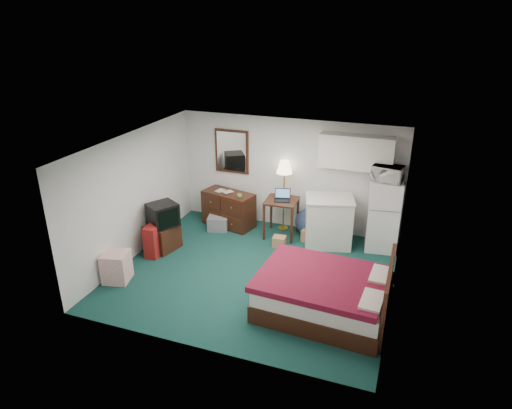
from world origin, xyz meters
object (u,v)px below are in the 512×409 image
at_px(fridge, 383,215).
at_px(tv_stand, 163,237).
at_px(dresser, 229,209).
at_px(desk, 281,218).
at_px(kitchen_counter, 328,222).
at_px(suitcase, 154,241).
at_px(bed, 324,294).
at_px(floor_lamp, 284,196).

relative_size(fridge, tv_stand, 2.52).
relative_size(dresser, tv_stand, 1.98).
distance_m(desk, kitchen_counter, 1.05).
distance_m(tv_stand, suitcase, 0.33).
xyz_separation_m(dresser, suitcase, (-0.86, -1.84, -0.07)).
xyz_separation_m(desk, tv_stand, (-2.14, -1.42, -0.15)).
distance_m(desk, bed, 2.85).
xyz_separation_m(fridge, suitcase, (-4.27, -1.89, -0.42)).
height_order(floor_lamp, fridge, floor_lamp).
bearing_deg(tv_stand, suitcase, -78.89).
xyz_separation_m(dresser, tv_stand, (-0.85, -1.52, -0.13)).
distance_m(desk, tv_stand, 2.57).
height_order(desk, tv_stand, desk).
xyz_separation_m(floor_lamp, desk, (0.06, -0.36, -0.38)).
bearing_deg(bed, dresser, 140.94).
relative_size(desk, tv_stand, 1.43).
bearing_deg(suitcase, bed, -14.11).
bearing_deg(desk, suitcase, -144.30).
bearing_deg(kitchen_counter, dresser, 160.84).
relative_size(floor_lamp, kitchen_counter, 1.57).
bearing_deg(floor_lamp, desk, -80.95).
height_order(kitchen_counter, fridge, fridge).
distance_m(dresser, floor_lamp, 1.32).
bearing_deg(desk, floor_lamp, 95.73).
bearing_deg(suitcase, fridge, 20.64).
bearing_deg(kitchen_counter, tv_stand, -172.06).
bearing_deg(bed, suitcase, 172.67).
relative_size(dresser, bed, 0.58).
distance_m(floor_lamp, kitchen_counter, 1.21).
xyz_separation_m(kitchen_counter, fridge, (1.07, 0.21, 0.24)).
height_order(dresser, bed, dresser).
xyz_separation_m(fridge, tv_stand, (-4.26, -1.57, -0.48)).
xyz_separation_m(desk, suitcase, (-2.15, -1.74, -0.09)).
height_order(kitchen_counter, tv_stand, kitchen_counter).
relative_size(floor_lamp, fridge, 1.07).
distance_m(bed, suitcase, 3.68).
xyz_separation_m(fridge, bed, (-0.65, -2.58, -0.43)).
bearing_deg(bed, tv_stand, 167.82).
bearing_deg(desk, kitchen_counter, -6.36).
bearing_deg(suitcase, desk, 35.78).
bearing_deg(dresser, bed, -28.54).
height_order(desk, fridge, fridge).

